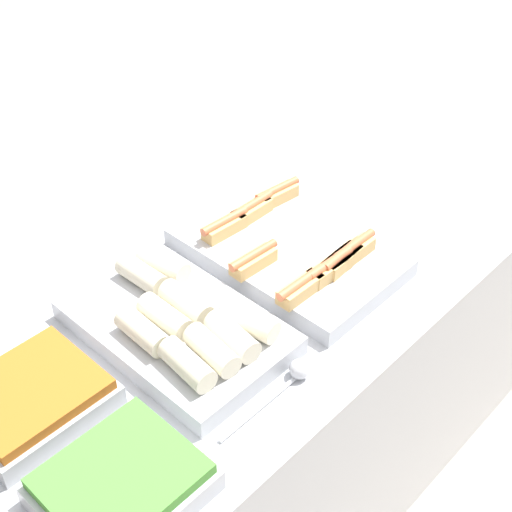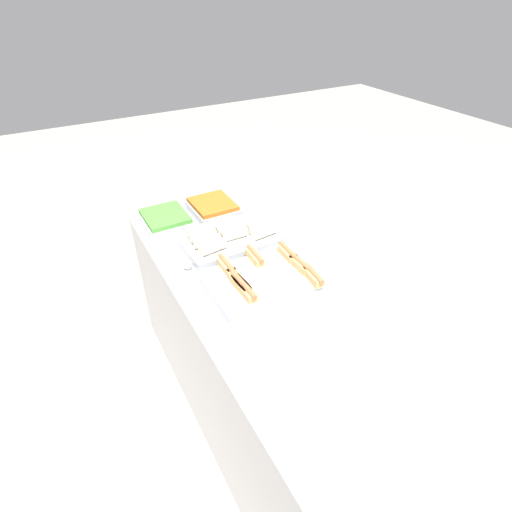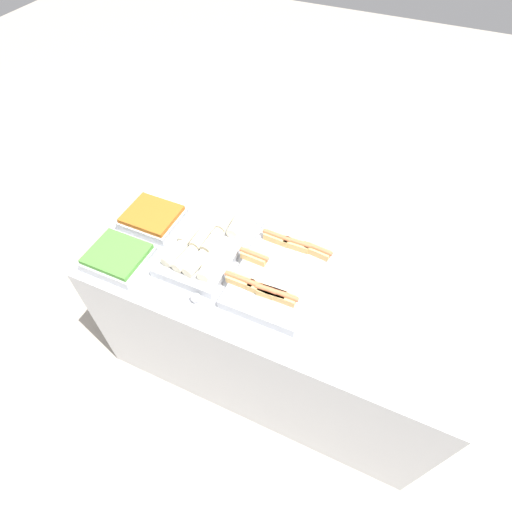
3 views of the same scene
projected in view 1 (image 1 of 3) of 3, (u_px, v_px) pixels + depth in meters
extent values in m
plane|color=#ADA393|center=(278.00, 467.00, 2.38)|extent=(12.00, 12.00, 0.00)
cube|color=#B7BABF|center=(281.00, 378.00, 2.10)|extent=(1.79, 0.81, 0.88)
cube|color=#B7BABF|center=(288.00, 252.00, 1.82)|extent=(0.35, 0.55, 0.05)
cube|color=tan|center=(300.00, 289.00, 1.64)|extent=(0.12, 0.05, 0.04)
cylinder|color=#D66B42|center=(301.00, 283.00, 1.63)|extent=(0.14, 0.02, 0.02)
cube|color=tan|center=(224.00, 227.00, 1.83)|extent=(0.13, 0.05, 0.04)
cylinder|color=#D66B42|center=(224.00, 221.00, 1.81)|extent=(0.14, 0.03, 0.02)
cube|color=tan|center=(253.00, 261.00, 1.72)|extent=(0.13, 0.05, 0.04)
cylinder|color=#D66B42|center=(253.00, 255.00, 1.71)|extent=(0.14, 0.03, 0.02)
cube|color=tan|center=(342.00, 260.00, 1.72)|extent=(0.13, 0.05, 0.04)
cylinder|color=#D66B42|center=(342.00, 254.00, 1.71)|extent=(0.14, 0.03, 0.02)
cube|color=tan|center=(354.00, 251.00, 1.75)|extent=(0.12, 0.04, 0.04)
cylinder|color=#D66B42|center=(354.00, 245.00, 1.74)|extent=(0.14, 0.02, 0.02)
cube|color=tan|center=(329.00, 269.00, 1.69)|extent=(0.12, 0.05, 0.04)
cylinder|color=#D66B42|center=(330.00, 263.00, 1.68)|extent=(0.14, 0.03, 0.02)
cube|color=tan|center=(277.00, 195.00, 1.94)|extent=(0.13, 0.06, 0.04)
cylinder|color=#D66B42|center=(277.00, 189.00, 1.93)|extent=(0.15, 0.04, 0.02)
cube|color=tan|center=(252.00, 211.00, 1.88)|extent=(0.12, 0.05, 0.04)
cylinder|color=#D66B42|center=(252.00, 205.00, 1.87)|extent=(0.14, 0.02, 0.02)
cube|color=#B7BABF|center=(177.00, 327.00, 1.60)|extent=(0.32, 0.50, 0.05)
cylinder|color=beige|center=(142.00, 275.00, 1.66)|extent=(0.06, 0.14, 0.05)
cylinder|color=beige|center=(187.00, 364.00, 1.44)|extent=(0.07, 0.14, 0.05)
cylinder|color=beige|center=(143.00, 332.00, 1.52)|extent=(0.06, 0.14, 0.05)
cylinder|color=beige|center=(232.00, 336.00, 1.51)|extent=(0.07, 0.14, 0.05)
cylinder|color=beige|center=(212.00, 350.00, 1.47)|extent=(0.07, 0.14, 0.05)
cylinder|color=beige|center=(187.00, 304.00, 1.59)|extent=(0.06, 0.14, 0.05)
cylinder|color=beige|center=(164.00, 316.00, 1.56)|extent=(0.06, 0.13, 0.05)
cylinder|color=beige|center=(249.00, 321.00, 1.54)|extent=(0.07, 0.14, 0.05)
cylinder|color=beige|center=(163.00, 264.00, 1.70)|extent=(0.07, 0.14, 0.05)
cube|color=#B7BABF|center=(123.00, 488.00, 1.28)|extent=(0.28, 0.24, 0.05)
cube|color=#4C9338|center=(120.00, 476.00, 1.26)|extent=(0.26, 0.23, 0.02)
cube|color=#B7BABF|center=(34.00, 402.00, 1.43)|extent=(0.28, 0.24, 0.05)
cube|color=#B7601E|center=(30.00, 390.00, 1.41)|extent=(0.26, 0.23, 0.02)
cylinder|color=silver|center=(261.00, 406.00, 1.45)|extent=(0.24, 0.01, 0.01)
sphere|color=silver|center=(299.00, 369.00, 1.51)|extent=(0.04, 0.04, 0.04)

